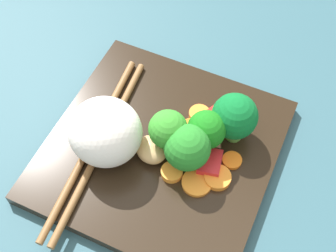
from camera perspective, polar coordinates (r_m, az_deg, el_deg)
name	(u,v)px	position (r cm, az deg, el deg)	size (l,w,h in cm)	color
ground_plane	(161,158)	(52.40, -0.83, -4.01)	(110.00, 110.00, 2.00)	#2D5561
square_plate	(161,150)	(50.87, -0.85, -3.05)	(24.03, 24.03, 1.51)	black
rice_mound	(105,132)	(47.49, -7.79, -0.72)	(7.47, 7.74, 7.06)	white
broccoli_floret_0	(206,131)	(47.58, 4.78, -0.58)	(4.11, 4.11, 5.56)	#6EA247
broccoli_floret_1	(170,126)	(46.91, 0.27, -0.05)	(4.08, 4.08, 6.23)	#62954C
broccoli_floret_2	(187,148)	(46.06, 2.40, -2.72)	(4.81, 4.81, 6.07)	#73AE53
broccoli_floret_3	(235,117)	(48.75, 8.25, 1.10)	(4.98, 4.98, 6.14)	#64A844
carrot_slice_0	(218,178)	(48.32, 6.16, -6.37)	(2.84, 2.84, 0.71)	orange
carrot_slice_1	(193,130)	(51.04, 3.06, -0.52)	(2.94, 2.94, 0.64)	orange
carrot_slice_2	(199,114)	(52.24, 3.92, 1.47)	(2.41, 2.41, 0.70)	orange
carrot_slice_3	(232,160)	(49.63, 7.94, -4.24)	(2.12, 2.12, 0.41)	orange
carrot_slice_4	(172,172)	(48.29, 0.47, -5.75)	(2.31, 2.31, 0.77)	orange
carrot_slice_5	(197,182)	(48.03, 3.60, -7.00)	(3.19, 3.19, 0.46)	orange
pepper_chunk_0	(218,117)	(51.73, 6.24, 1.17)	(2.27, 1.97, 1.55)	red
pepper_chunk_1	(211,160)	(48.91, 5.37, -4.21)	(3.03, 2.34, 1.26)	red
chicken_piece_0	(151,150)	(48.83, -2.07, -2.95)	(3.58, 3.12, 2.15)	tan
chopstick_pair	(96,144)	(50.55, -8.89, -2.24)	(3.93, 24.03, 0.77)	brown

